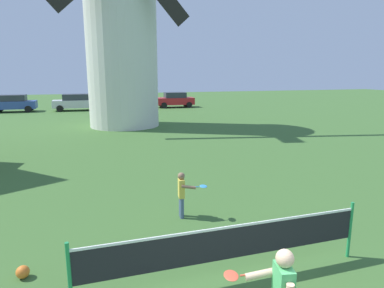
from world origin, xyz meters
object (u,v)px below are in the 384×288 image
object	(u,v)px
player_far	(182,192)
parked_car_blue	(14,103)
windmill	(121,16)
tennis_net	(228,243)
parked_car_silver	(76,102)
parked_car_black	(129,101)
parked_car_red	(175,100)
stray_ball	(23,272)

from	to	relation	value
player_far	parked_car_blue	bearing A→B (deg)	107.41
windmill	parked_car_blue	size ratio (longest dim) A/B	3.74
tennis_net	player_far	world-z (taller)	player_far
parked_car_blue	parked_car_silver	bearing A→B (deg)	-3.73
parked_car_blue	parked_car_black	distance (m)	10.47
windmill	player_far	world-z (taller)	windmill
windmill	parked_car_blue	bearing A→B (deg)	126.97
player_far	parked_car_silver	size ratio (longest dim) A/B	0.26
windmill	parked_car_silver	size ratio (longest dim) A/B	3.38
windmill	tennis_net	size ratio (longest dim) A/B	2.86
player_far	parked_car_black	bearing A→B (deg)	85.65
player_far	parked_car_blue	xyz separation A→B (m)	(-8.43, 26.90, 0.17)
tennis_net	parked_car_red	bearing A→B (deg)	76.96
tennis_net	stray_ball	distance (m)	3.55
parked_car_silver	parked_car_black	distance (m)	5.01
parked_car_black	parked_car_red	size ratio (longest dim) A/B	1.04
windmill	parked_car_red	size ratio (longest dim) A/B	3.66
parked_car_red	stray_ball	bearing A→B (deg)	-109.71
parked_car_silver	parked_car_black	world-z (taller)	same
parked_car_silver	parked_car_black	xyz separation A→B (m)	(5.00, 0.18, -0.00)
windmill	player_far	size ratio (longest dim) A/B	12.77
tennis_net	player_far	xyz separation A→B (m)	(-0.02, 2.69, -0.04)
windmill	parked_car_blue	distance (m)	15.86
parked_car_blue	parked_car_red	size ratio (longest dim) A/B	0.98
stray_ball	parked_car_blue	world-z (taller)	parked_car_blue
parked_car_blue	parked_car_silver	distance (m)	5.48
tennis_net	stray_ball	bearing A→B (deg)	161.34
stray_ball	parked_car_blue	size ratio (longest dim) A/B	0.06
parked_car_red	tennis_net	bearing A→B (deg)	-103.04
windmill	stray_ball	bearing A→B (deg)	-102.20
stray_ball	parked_car_blue	distance (m)	28.94
parked_car_black	parked_car_silver	bearing A→B (deg)	-177.92
player_far	parked_car_blue	world-z (taller)	parked_car_blue
parked_car_silver	parked_car_red	distance (m)	9.79
windmill	stray_ball	world-z (taller)	windmill
parked_car_black	parked_car_red	xyz separation A→B (m)	(4.79, -0.05, -0.00)
stray_ball	parked_car_red	bearing A→B (deg)	70.29
stray_ball	parked_car_red	distance (m)	30.02
stray_ball	parked_car_red	xyz separation A→B (m)	(10.12, 28.25, 0.70)
stray_ball	parked_car_blue	bearing A→B (deg)	100.23
tennis_net	parked_car_red	world-z (taller)	parked_car_red
stray_ball	parked_car_silver	world-z (taller)	parked_car_silver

